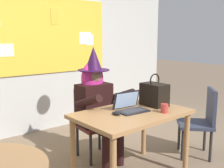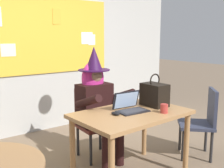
{
  "view_description": "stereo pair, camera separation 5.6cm",
  "coord_description": "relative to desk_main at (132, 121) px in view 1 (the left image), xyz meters",
  "views": [
    {
      "loc": [
        -1.83,
        -2.1,
        1.55
      ],
      "look_at": [
        0.08,
        0.3,
        1.01
      ],
      "focal_mm": 43.69,
      "sensor_mm": 36.0,
      "label": 1
    },
    {
      "loc": [
        -1.78,
        -2.13,
        1.55
      ],
      "look_at": [
        0.08,
        0.3,
        1.01
      ],
      "focal_mm": 43.69,
      "sensor_mm": 36.0,
      "label": 2
    }
  ],
  "objects": [
    {
      "name": "computer_mouse",
      "position": [
        -0.21,
        0.02,
        0.12
      ],
      "size": [
        0.08,
        0.11,
        0.03
      ],
      "primitive_type": "ellipsoid",
      "rotation": [
        0.0,
        0.0,
        0.2
      ],
      "color": "black",
      "rests_on": "desk_main"
    },
    {
      "name": "coffee_mug",
      "position": [
        0.25,
        -0.23,
        0.15
      ],
      "size": [
        0.08,
        0.08,
        0.09
      ],
      "primitive_type": "cylinder",
      "color": "#B23833",
      "rests_on": "desk_main"
    },
    {
      "name": "handbag",
      "position": [
        0.39,
        0.04,
        0.23
      ],
      "size": [
        0.2,
        0.3,
        0.38
      ],
      "rotation": [
        0.0,
        0.0,
        0.2
      ],
      "color": "black",
      "rests_on": "desk_main"
    },
    {
      "name": "wall_back_bulletin",
      "position": [
        -0.09,
        2.08,
        0.77
      ],
      "size": [
        5.46,
        2.27,
        2.82
      ],
      "color": "#B2B2AD",
      "rests_on": "ground"
    },
    {
      "name": "chair_extra_corner",
      "position": [
        1.08,
        -0.15,
        -0.15
      ],
      "size": [
        0.59,
        0.59,
        0.89
      ],
      "rotation": [
        0.0,
        0.0,
        2.35
      ],
      "color": "#2D3347",
      "rests_on": "ground"
    },
    {
      "name": "laptop",
      "position": [
        0.02,
        0.05,
        0.15
      ],
      "size": [
        0.35,
        0.28,
        0.21
      ],
      "rotation": [
        0.0,
        0.0,
        -0.08
      ],
      "color": "black",
      "rests_on": "desk_main"
    },
    {
      "name": "person_costumed",
      "position": [
        -0.02,
        0.63,
        0.13
      ],
      "size": [
        0.6,
        0.66,
        1.42
      ],
      "rotation": [
        0.0,
        0.0,
        -1.55
      ],
      "color": "black",
      "rests_on": "ground"
    },
    {
      "name": "chair_at_desk",
      "position": [
        -0.01,
        0.75,
        -0.15
      ],
      "size": [
        0.45,
        0.45,
        0.89
      ],
      "rotation": [
        0.0,
        0.0,
        -1.63
      ],
      "color": "#4C1E19",
      "rests_on": "ground"
    },
    {
      "name": "desk_main",
      "position": [
        0.0,
        0.0,
        0.0
      ],
      "size": [
        1.23,
        0.81,
        0.75
      ],
      "rotation": [
        0.0,
        0.0,
        0.03
      ],
      "color": "#A37547",
      "rests_on": "ground"
    }
  ]
}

